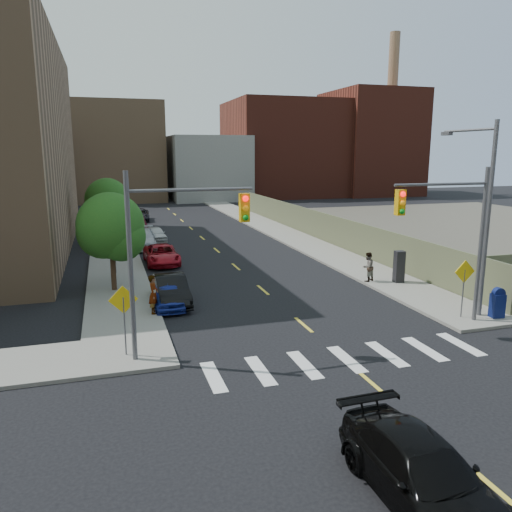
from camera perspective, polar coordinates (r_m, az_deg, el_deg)
ground at (r=16.26m, az=16.69°, el=-16.70°), size 160.00×160.00×0.00m
sidewalk_nw at (r=53.78m, az=-16.26°, el=3.32°), size 3.50×73.00×0.15m
sidewalk_ne at (r=56.10m, az=-0.21°, el=4.13°), size 3.50×73.00×0.15m
fence_north at (r=44.03m, az=7.19°, el=3.44°), size 0.12×44.00×2.50m
gravel_lot at (r=55.81m, az=23.83°, el=3.03°), size 36.00×42.00×0.06m
bg_bldg_west at (r=82.90m, az=-26.88°, el=9.49°), size 14.00×18.00×12.00m
bg_bldg_midwest at (r=83.77m, az=-15.71°, el=11.35°), size 14.00×16.00×15.00m
bg_bldg_center at (r=83.38m, az=-5.78°, el=10.01°), size 12.00×16.00×10.00m
bg_bldg_east at (r=89.04m, az=2.99°, el=12.10°), size 18.00×18.00×16.00m
bg_bldg_fareast at (r=93.93m, az=12.87°, el=12.42°), size 14.00×16.00×18.00m
smokestack at (r=96.16m, az=15.16°, el=15.28°), size 1.80×1.80×28.00m
signal_nw at (r=18.15m, az=-9.52°, el=1.83°), size 4.59×0.30×7.00m
signal_ne at (r=22.96m, az=21.63°, el=3.24°), size 4.59×0.30×7.00m
streetlight_ne at (r=24.98m, az=24.48°, el=5.25°), size 0.25×3.70×9.00m
warn_sign_nw at (r=19.10m, az=-14.89°, el=-5.73°), size 1.06×0.06×2.83m
warn_sign_ne at (r=24.56m, az=22.69°, el=-2.35°), size 1.06×0.06×2.83m
warn_sign_midwest at (r=32.24m, az=-15.87°, el=1.34°), size 1.06×0.06×2.83m
tree_west_near at (r=28.10m, az=-16.26°, el=2.88°), size 3.66×3.64×5.52m
tree_west_far at (r=42.99m, az=-16.62°, el=5.83°), size 3.66×3.64×5.52m
parked_car_blue at (r=25.33m, az=-10.07°, el=-4.36°), size 1.57×3.78×1.28m
parked_car_black at (r=25.82m, az=-9.68°, el=-3.83°), size 1.57×4.41×1.45m
parked_car_red at (r=34.98m, az=-10.74°, el=0.16°), size 2.24×4.78×1.32m
parked_car_silver at (r=41.15m, az=-12.87°, el=1.96°), size 2.54×5.40×1.52m
parked_car_white at (r=43.91m, az=-11.44°, el=2.48°), size 1.91×3.93×1.29m
parked_car_maroon at (r=49.02m, az=-13.58°, el=3.49°), size 2.04×4.78×1.53m
parked_car_grey at (r=57.48m, az=-13.23°, el=4.60°), size 2.57×4.99×1.35m
black_sedan at (r=12.47m, az=18.50°, el=-22.48°), size 2.16×5.05×1.45m
mailbox at (r=25.49m, az=25.88°, el=-4.84°), size 0.62×0.49×1.41m
payphone at (r=30.15m, az=16.03°, el=-1.17°), size 0.58×0.48×1.85m
pedestrian_west at (r=23.92m, az=-11.64°, el=-4.30°), size 0.61×0.77×1.85m
pedestrian_east at (r=29.91m, az=12.66°, el=-1.22°), size 1.03×0.94×1.73m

